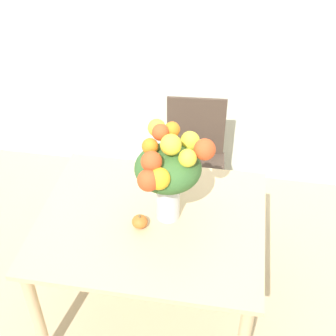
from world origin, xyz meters
TOP-DOWN VIEW (x-y plane):
  - ground_plane at (0.00, 0.00)m, footprint 12.00×12.00m
  - wall_back at (0.00, 1.38)m, footprint 8.00×0.06m
  - dining_table at (0.00, 0.00)m, footprint 1.17×0.95m
  - flower_vase at (0.09, 0.03)m, footprint 0.39×0.40m
  - pumpkin at (-0.04, -0.06)m, footprint 0.08×0.08m
  - dining_chair_near_window at (0.13, 0.85)m, footprint 0.45×0.45m

SIDE VIEW (x-z plane):
  - ground_plane at x=0.00m, z-range 0.00..0.00m
  - dining_chair_near_window at x=0.13m, z-range 0.02..0.93m
  - dining_table at x=0.00m, z-range 0.27..1.00m
  - pumpkin at x=-0.04m, z-range 0.73..0.80m
  - flower_vase at x=0.09m, z-range 0.78..1.32m
  - wall_back at x=0.00m, z-range 0.00..2.70m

